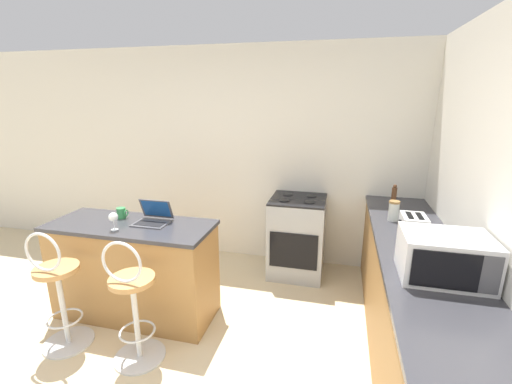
# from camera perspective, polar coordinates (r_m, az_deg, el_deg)

# --- Properties ---
(wall_back) EXTENTS (12.00, 0.06, 2.60)m
(wall_back) POSITION_cam_1_polar(r_m,az_deg,el_deg) (4.29, -3.80, 5.97)
(wall_back) COLOR silver
(wall_back) RESTS_ON ground_plane
(breakfast_bar) EXTENTS (1.50, 0.60, 0.91)m
(breakfast_bar) POSITION_cam_1_polar(r_m,az_deg,el_deg) (3.46, -19.55, -12.08)
(breakfast_bar) COLOR #9E703D
(breakfast_bar) RESTS_ON ground_plane
(counter_right) EXTENTS (0.64, 2.92, 0.91)m
(counter_right) POSITION_cam_1_polar(r_m,az_deg,el_deg) (3.06, 24.93, -16.62)
(counter_right) COLOR #9E703D
(counter_right) RESTS_ON ground_plane
(bar_stool_near) EXTENTS (0.40, 0.40, 1.04)m
(bar_stool_near) POSITION_cam_1_polar(r_m,az_deg,el_deg) (3.28, -30.06, -14.27)
(bar_stool_near) COLOR silver
(bar_stool_near) RESTS_ON ground_plane
(bar_stool_far) EXTENTS (0.40, 0.40, 1.04)m
(bar_stool_far) POSITION_cam_1_polar(r_m,az_deg,el_deg) (2.89, -19.81, -17.18)
(bar_stool_far) COLOR silver
(bar_stool_far) RESTS_ON ground_plane
(laptop) EXTENTS (0.30, 0.26, 0.20)m
(laptop) POSITION_cam_1_polar(r_m,az_deg,el_deg) (3.23, -16.77, -4.01)
(laptop) COLOR #47474C
(laptop) RESTS_ON breakfast_bar
(microwave) EXTENTS (0.52, 0.39, 0.28)m
(microwave) POSITION_cam_1_polar(r_m,az_deg,el_deg) (2.45, 28.93, -9.45)
(microwave) COLOR silver
(microwave) RESTS_ON counter_right
(toaster) EXTENTS (0.21, 0.26, 0.19)m
(toaster) POSITION_cam_1_polar(r_m,az_deg,el_deg) (3.04, 24.73, -5.23)
(toaster) COLOR silver
(toaster) RESTS_ON counter_right
(stove_range) EXTENTS (0.61, 0.61, 0.92)m
(stove_range) POSITION_cam_1_polar(r_m,az_deg,el_deg) (4.01, 6.86, -7.35)
(stove_range) COLOR #9EA3A8
(stove_range) RESTS_ON ground_plane
(mug_green) EXTENTS (0.10, 0.08, 0.10)m
(mug_green) POSITION_cam_1_polar(r_m,az_deg,el_deg) (3.44, -21.48, -3.27)
(mug_green) COLOR #338447
(mug_green) RESTS_ON breakfast_bar
(wine_glass_short) EXTENTS (0.08, 0.08, 0.16)m
(wine_glass_short) POSITION_cam_1_polar(r_m,az_deg,el_deg) (3.14, -22.69, -3.95)
(wine_glass_short) COLOR silver
(wine_glass_short) RESTS_ON breakfast_bar
(storage_jar) EXTENTS (0.09, 0.09, 0.19)m
(storage_jar) POSITION_cam_1_polar(r_m,az_deg,el_deg) (3.38, 21.97, -2.89)
(storage_jar) COLOR silver
(storage_jar) RESTS_ON counter_right
(pepper_mill) EXTENTS (0.05, 0.05, 0.26)m
(pepper_mill) POSITION_cam_1_polar(r_m,az_deg,el_deg) (3.70, 21.97, -0.86)
(pepper_mill) COLOR #4C2D19
(pepper_mill) RESTS_ON counter_right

